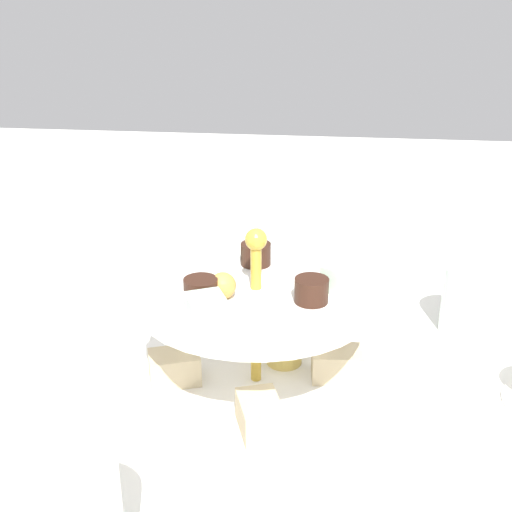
{
  "coord_description": "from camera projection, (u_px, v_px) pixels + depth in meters",
  "views": [
    {
      "loc": [
        -0.52,
        -0.07,
        0.36
      ],
      "look_at": [
        0.0,
        0.0,
        0.14
      ],
      "focal_mm": 44.31,
      "sensor_mm": 36.0,
      "label": 1
    }
  ],
  "objects": [
    {
      "name": "ground_plane",
      "position": [
        256.0,
        387.0,
        0.62
      ],
      "size": [
        2.4,
        2.4,
        0.0
      ],
      "primitive_type": "plane",
      "color": "silver"
    },
    {
      "name": "tiered_serving_stand",
      "position": [
        256.0,
        344.0,
        0.6
      ],
      "size": [
        0.27,
        0.27,
        0.17
      ],
      "color": "white",
      "rests_on": "ground_plane"
    },
    {
      "name": "water_glass_short_left",
      "position": [
        471.0,
        301.0,
        0.71
      ],
      "size": [
        0.06,
        0.06,
        0.08
      ],
      "primitive_type": "cylinder",
      "color": "silver",
      "rests_on": "ground_plane"
    },
    {
      "name": "water_glass_mid_back",
      "position": [
        281.0,
        250.0,
        0.82
      ],
      "size": [
        0.06,
        0.06,
        0.1
      ],
      "primitive_type": "cylinder",
      "color": "silver",
      "rests_on": "ground_plane"
    }
  ]
}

